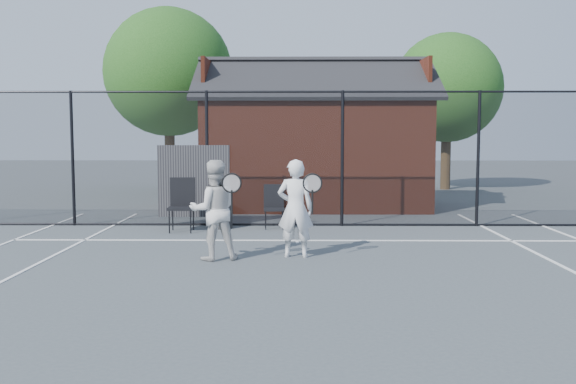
{
  "coord_description": "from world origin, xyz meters",
  "views": [
    {
      "loc": [
        -0.03,
        -9.2,
        2.06
      ],
      "look_at": [
        -0.16,
        1.27,
        1.1
      ],
      "focal_mm": 40.0,
      "sensor_mm": 36.0,
      "label": 1
    }
  ],
  "objects_px": {
    "waste_bin": "(222,214)",
    "clubhouse": "(314,149)",
    "chair_left": "(181,206)",
    "player_back": "(214,210)",
    "player_front": "(296,208)",
    "chair_right": "(274,207)"
  },
  "relations": [
    {
      "from": "waste_bin",
      "to": "clubhouse",
      "type": "bearing_deg",
      "value": 64.19
    },
    {
      "from": "player_front",
      "to": "player_back",
      "type": "relative_size",
      "value": 1.0
    },
    {
      "from": "chair_left",
      "to": "waste_bin",
      "type": "height_order",
      "value": "chair_left"
    },
    {
      "from": "clubhouse",
      "to": "chair_left",
      "type": "xyz_separation_m",
      "value": [
        -2.93,
        -4.9,
        -1.06
      ]
    },
    {
      "from": "player_front",
      "to": "waste_bin",
      "type": "relative_size",
      "value": 2.55
    },
    {
      "from": "chair_left",
      "to": "chair_right",
      "type": "height_order",
      "value": "chair_left"
    },
    {
      "from": "clubhouse",
      "to": "chair_right",
      "type": "bearing_deg",
      "value": -102.8
    },
    {
      "from": "player_back",
      "to": "chair_right",
      "type": "relative_size",
      "value": 1.76
    },
    {
      "from": "player_front",
      "to": "waste_bin",
      "type": "distance_m",
      "value": 3.64
    },
    {
      "from": "clubhouse",
      "to": "chair_left",
      "type": "bearing_deg",
      "value": -120.86
    },
    {
      "from": "clubhouse",
      "to": "player_back",
      "type": "relative_size",
      "value": 3.98
    },
    {
      "from": "clubhouse",
      "to": "waste_bin",
      "type": "relative_size",
      "value": 10.13
    },
    {
      "from": "player_back",
      "to": "chair_left",
      "type": "height_order",
      "value": "player_back"
    },
    {
      "from": "player_front",
      "to": "chair_left",
      "type": "xyz_separation_m",
      "value": [
        -2.39,
        2.74,
        -0.27
      ]
    },
    {
      "from": "clubhouse",
      "to": "player_front",
      "type": "xyz_separation_m",
      "value": [
        -0.53,
        -7.64,
        -0.79
      ]
    },
    {
      "from": "clubhouse",
      "to": "player_front",
      "type": "distance_m",
      "value": 7.7
    },
    {
      "from": "player_back",
      "to": "chair_right",
      "type": "distance_m",
      "value": 3.6
    },
    {
      "from": "player_back",
      "to": "player_front",
      "type": "bearing_deg",
      "value": 10.21
    },
    {
      "from": "player_back",
      "to": "chair_left",
      "type": "xyz_separation_m",
      "value": [
        -1.07,
        2.98,
        -0.27
      ]
    },
    {
      "from": "chair_left",
      "to": "chair_right",
      "type": "xyz_separation_m",
      "value": [
        1.93,
        0.5,
        -0.09
      ]
    },
    {
      "from": "clubhouse",
      "to": "chair_right",
      "type": "height_order",
      "value": "clubhouse"
    },
    {
      "from": "player_front",
      "to": "player_back",
      "type": "height_order",
      "value": "player_front"
    }
  ]
}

